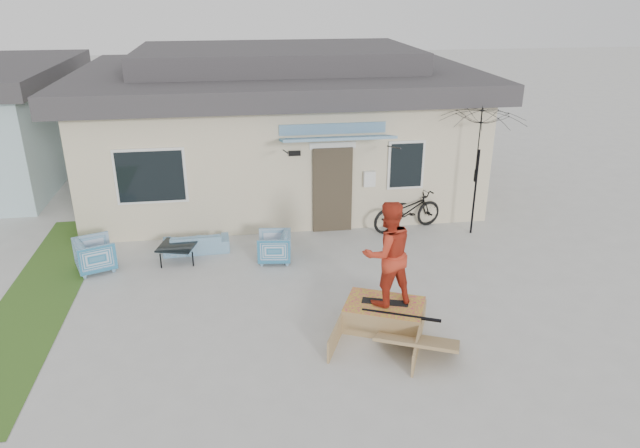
{
  "coord_description": "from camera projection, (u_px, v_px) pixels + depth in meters",
  "views": [
    {
      "loc": [
        -1.25,
        -8.59,
        5.65
      ],
      "look_at": [
        0.3,
        1.8,
        1.3
      ],
      "focal_mm": 32.65,
      "sensor_mm": 36.0,
      "label": 1
    }
  ],
  "objects": [
    {
      "name": "skate_ramp",
      "position": [
        384.0,
        315.0,
        10.29
      ],
      "size": [
        1.96,
        2.19,
        0.45
      ],
      "primitive_type": null,
      "rotation": [
        0.0,
        0.0,
        -0.42
      ],
      "color": "#96774B",
      "rests_on": "ground"
    },
    {
      "name": "ground",
      "position": [
        318.0,
        332.0,
        10.18
      ],
      "size": [
        90.0,
        90.0,
        0.0
      ],
      "primitive_type": "plane",
      "color": "#B1B0AC",
      "rests_on": "ground"
    },
    {
      "name": "bicycle",
      "position": [
        407.0,
        206.0,
        14.24
      ],
      "size": [
        2.01,
        1.19,
        1.21
      ],
      "primitive_type": "imported",
      "rotation": [
        0.0,
        0.0,
        1.87
      ],
      "color": "black",
      "rests_on": "ground"
    },
    {
      "name": "loveseat",
      "position": [
        196.0,
        239.0,
        13.17
      ],
      "size": [
        1.49,
        0.5,
        0.58
      ],
      "primitive_type": "imported",
      "rotation": [
        0.0,
        0.0,
        3.19
      ],
      "color": "#1E6D99",
      "rests_on": "ground"
    },
    {
      "name": "armchair_left",
      "position": [
        95.0,
        253.0,
        12.28
      ],
      "size": [
        0.93,
        0.96,
        0.78
      ],
      "primitive_type": "imported",
      "rotation": [
        0.0,
        0.0,
        1.94
      ],
      "color": "#1E6D99",
      "rests_on": "ground"
    },
    {
      "name": "skateboard",
      "position": [
        385.0,
        301.0,
        10.23
      ],
      "size": [
        0.84,
        0.46,
        0.05
      ],
      "primitive_type": "cube",
      "rotation": [
        0.0,
        0.0,
        -0.33
      ],
      "color": "black",
      "rests_on": "skate_ramp"
    },
    {
      "name": "skater",
      "position": [
        388.0,
        252.0,
        9.86
      ],
      "size": [
        1.06,
        0.9,
        1.88
      ],
      "primitive_type": "imported",
      "rotation": [
        0.0,
        0.0,
        3.37
      ],
      "color": "#B7311D",
      "rests_on": "skateboard"
    },
    {
      "name": "house",
      "position": [
        278.0,
        123.0,
        16.75
      ],
      "size": [
        10.8,
        8.49,
        4.1
      ],
      "color": "beige",
      "rests_on": "ground"
    },
    {
      "name": "armchair_right",
      "position": [
        274.0,
        245.0,
        12.69
      ],
      "size": [
        0.74,
        0.78,
        0.72
      ],
      "primitive_type": "imported",
      "rotation": [
        0.0,
        0.0,
        -1.69
      ],
      "color": "#1E6D99",
      "rests_on": "ground"
    },
    {
      "name": "coffee_table",
      "position": [
        178.0,
        253.0,
        12.77
      ],
      "size": [
        0.93,
        0.93,
        0.37
      ],
      "primitive_type": "cube",
      "rotation": [
        0.0,
        0.0,
        -0.27
      ],
      "color": "black",
      "rests_on": "ground"
    },
    {
      "name": "patio_umbrella",
      "position": [
        478.0,
        164.0,
        13.58
      ],
      "size": [
        2.42,
        2.31,
        2.2
      ],
      "color": "black",
      "rests_on": "ground"
    },
    {
      "name": "grass_strip",
      "position": [
        39.0,
        298.0,
        11.3
      ],
      "size": [
        1.4,
        8.0,
        0.01
      ],
      "primitive_type": "cube",
      "color": "#32571E",
      "rests_on": "ground"
    }
  ]
}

